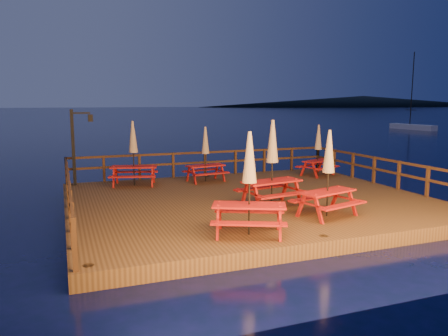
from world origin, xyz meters
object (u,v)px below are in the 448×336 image
at_px(lamp_post, 77,140).
at_px(sailboat, 412,127).
at_px(picnic_table_0, 328,172).
at_px(picnic_table_2, 249,182).
at_px(picnic_table_1, 206,153).

bearing_deg(lamp_post, sailboat, 32.19).
relative_size(picnic_table_0, picnic_table_2, 0.97).
xyz_separation_m(lamp_post, sailboat, (42.56, 26.80, -1.86)).
xyz_separation_m(picnic_table_1, picnic_table_2, (-1.28, -7.36, 0.17)).
bearing_deg(picnic_table_0, sailboat, 27.90).
xyz_separation_m(picnic_table_0, picnic_table_2, (-2.84, -0.82, 0.04)).
height_order(sailboat, picnic_table_2, sailboat).
relative_size(picnic_table_0, picnic_table_1, 1.11).
relative_size(lamp_post, picnic_table_0, 1.19).
relative_size(picnic_table_1, picnic_table_2, 0.88).
distance_m(lamp_post, sailboat, 50.33).
bearing_deg(picnic_table_0, lamp_post, 115.02).
distance_m(picnic_table_0, picnic_table_2, 2.95).
bearing_deg(lamp_post, picnic_table_1, -11.83).
distance_m(sailboat, picnic_table_2, 52.45).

